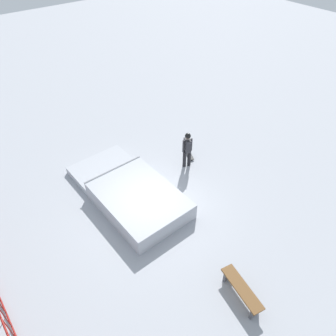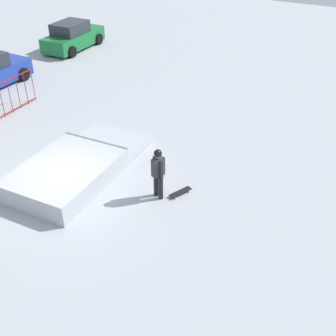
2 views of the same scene
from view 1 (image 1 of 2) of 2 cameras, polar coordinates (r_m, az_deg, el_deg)
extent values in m
plane|color=#A8AAB2|center=(12.42, -3.01, -7.53)|extent=(60.00, 60.00, 0.00)
cube|color=#B0B3BB|center=(12.33, -5.09, -5.74)|extent=(3.67, 2.69, 0.70)
cube|color=#B0B3BB|center=(14.21, -11.35, -0.08)|extent=(1.87, 2.65, 0.30)
cylinder|color=gray|center=(13.23, -9.69, -0.25)|extent=(0.15, 2.60, 0.08)
cylinder|color=black|center=(14.11, 3.75, 1.80)|extent=(0.15, 0.15, 0.82)
cylinder|color=black|center=(14.04, 2.92, 1.63)|extent=(0.15, 0.15, 0.82)
cube|color=#2D2D33|center=(13.64, 3.45, 4.03)|extent=(0.43, 0.33, 0.60)
cylinder|color=#2D2D33|center=(13.70, 4.13, 4.16)|extent=(0.09, 0.09, 0.60)
cylinder|color=#2D2D33|center=(13.59, 2.76, 3.89)|extent=(0.09, 0.09, 0.60)
sphere|color=tan|center=(13.38, 3.53, 5.58)|extent=(0.22, 0.22, 0.22)
sphere|color=black|center=(13.36, 3.53, 5.68)|extent=(0.25, 0.25, 0.25)
cube|color=black|center=(14.83, 3.80, 2.40)|extent=(0.81, 0.51, 0.02)
cylinder|color=silver|center=(14.68, 4.54, 1.64)|extent=(0.06, 0.05, 0.06)
cylinder|color=silver|center=(14.62, 3.68, 1.51)|extent=(0.06, 0.05, 0.06)
cylinder|color=silver|center=(15.10, 3.91, 2.94)|extent=(0.06, 0.05, 0.06)
cylinder|color=silver|center=(15.04, 3.07, 2.82)|extent=(0.06, 0.05, 0.06)
cylinder|color=maroon|center=(10.06, -26.15, -24.34)|extent=(0.03, 0.03, 1.50)
cylinder|color=maroon|center=(10.31, -27.01, -22.24)|extent=(0.03, 0.03, 1.50)
cube|color=brown|center=(10.28, 12.95, -20.01)|extent=(1.65, 0.69, 0.06)
cube|color=#4C4C51|center=(10.71, 10.57, -18.07)|extent=(0.08, 0.36, 0.42)
cube|color=#4C4C51|center=(10.30, 15.08, -23.32)|extent=(0.08, 0.36, 0.42)
camera|label=2|loc=(12.65, 61.24, 16.41)|focal=45.46mm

